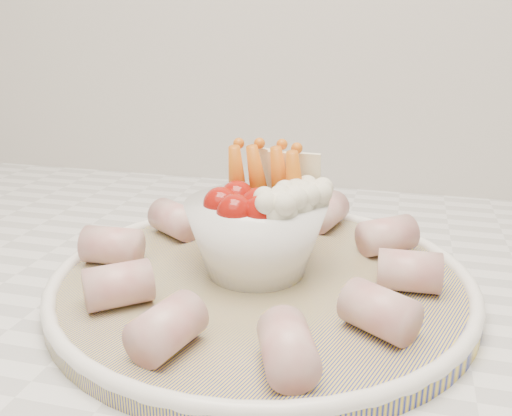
# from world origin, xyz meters

# --- Properties ---
(serving_platter) EXTENTS (0.45, 0.45, 0.02)m
(serving_platter) POSITION_xyz_m (-0.05, 1.42, 0.93)
(serving_platter) COLOR navy
(serving_platter) RESTS_ON kitchen_counter
(veggie_bowl) EXTENTS (0.12, 0.12, 0.11)m
(veggie_bowl) POSITION_xyz_m (-0.06, 1.43, 0.98)
(veggie_bowl) COLOR white
(veggie_bowl) RESTS_ON serving_platter
(cured_meat_rolls) EXTENTS (0.31, 0.32, 0.03)m
(cured_meat_rolls) POSITION_xyz_m (-0.05, 1.42, 0.95)
(cured_meat_rolls) COLOR #B05150
(cured_meat_rolls) RESTS_ON serving_platter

